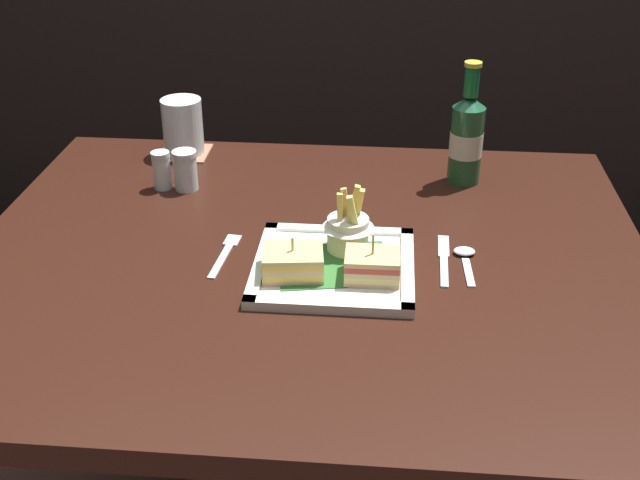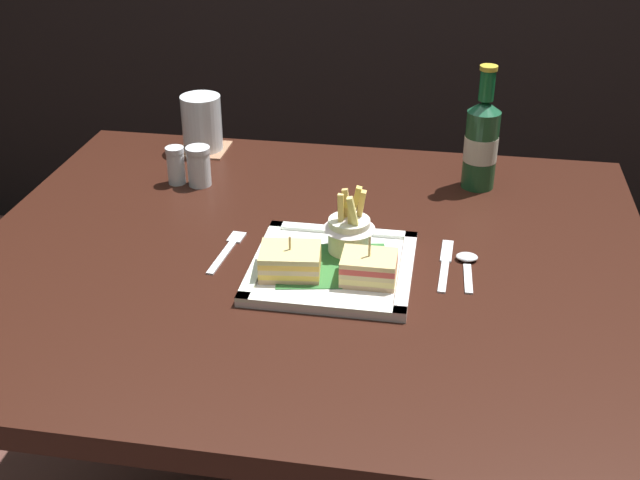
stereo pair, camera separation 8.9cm
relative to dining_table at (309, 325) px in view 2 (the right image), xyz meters
name	(u,v)px [view 2 (the right image)]	position (x,y,z in m)	size (l,w,h in m)	color
dining_table	(309,325)	(0.00, 0.00, 0.00)	(1.11, 0.94, 0.76)	black
square_plate	(332,268)	(0.05, -0.05, 0.15)	(0.25, 0.25, 0.02)	white
sandwich_half_left	(290,261)	(-0.01, -0.08, 0.17)	(0.10, 0.08, 0.06)	tan
sandwich_half_right	(369,268)	(0.11, -0.08, 0.17)	(0.08, 0.07, 0.07)	tan
fries_cup	(349,227)	(0.07, 0.00, 0.19)	(0.08, 0.08, 0.11)	#EAE8CC
beer_bottle	(481,142)	(0.27, 0.31, 0.23)	(0.06, 0.06, 0.24)	#1F4D29
drink_coaster	(204,149)	(-0.30, 0.40, 0.14)	(0.10, 0.10, 0.00)	#9B6B4E
water_glass	(202,126)	(-0.30, 0.40, 0.19)	(0.08, 0.08, 0.11)	silver
fork	(228,249)	(-0.13, -0.01, 0.14)	(0.03, 0.14, 0.00)	silver
knife	(445,263)	(0.22, 0.00, 0.14)	(0.02, 0.16, 0.00)	silver
spoon	(467,262)	(0.26, 0.00, 0.15)	(0.04, 0.12, 0.01)	silver
salt_shaker	(176,168)	(-0.30, 0.23, 0.17)	(0.04, 0.04, 0.07)	silver
pepper_shaker	(199,168)	(-0.25, 0.23, 0.18)	(0.05, 0.05, 0.08)	silver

